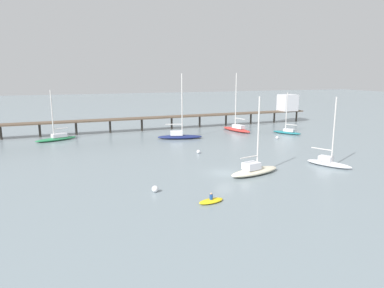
# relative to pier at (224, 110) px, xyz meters

# --- Properties ---
(ground_plane) EXTENTS (400.00, 400.00, 0.00)m
(ground_plane) POSITION_rel_pier_xyz_m (-18.59, -41.63, -4.23)
(ground_plane) COLOR gray
(pier) EXTENTS (86.73, 7.77, 7.90)m
(pier) POSITION_rel_pier_xyz_m (0.00, 0.00, 0.00)
(pier) COLOR brown
(pier) RESTS_ON ground_plane
(sailboat_navy) EXTENTS (10.05, 5.06, 13.93)m
(sailboat_navy) POSITION_rel_pier_xyz_m (-16.83, -13.97, -3.49)
(sailboat_navy) COLOR navy
(sailboat_navy) RESTS_ON ground_plane
(sailboat_green) EXTENTS (8.82, 5.26, 10.62)m
(sailboat_green) POSITION_rel_pier_xyz_m (-41.93, -7.60, -3.56)
(sailboat_green) COLOR #287F4C
(sailboat_green) RESTS_ON ground_plane
(sailboat_teal) EXTENTS (5.28, 6.82, 9.60)m
(sailboat_teal) POSITION_rel_pier_xyz_m (8.83, -16.41, -3.63)
(sailboat_teal) COLOR #1E727A
(sailboat_teal) RESTS_ON ground_plane
(sailboat_cream) EXTENTS (8.76, 4.52, 10.96)m
(sailboat_cream) POSITION_rel_pier_xyz_m (-15.03, -43.76, -3.51)
(sailboat_cream) COLOR beige
(sailboat_cream) RESTS_ON ground_plane
(sailboat_white) EXTENTS (4.93, 7.03, 10.61)m
(sailboat_white) POSITION_rel_pier_xyz_m (-1.99, -43.42, -3.55)
(sailboat_white) COLOR white
(sailboat_white) RESTS_ON ground_plane
(sailboat_red) EXTENTS (4.56, 9.67, 13.97)m
(sailboat_red) POSITION_rel_pier_xyz_m (-0.79, -9.40, -3.41)
(sailboat_red) COLOR red
(sailboat_red) RESTS_ON ground_plane
(dinghy_yellow) EXTENTS (3.30, 2.06, 1.14)m
(dinghy_yellow) POSITION_rel_pier_xyz_m (-24.88, -51.85, -4.03)
(dinghy_yellow) COLOR yellow
(dinghy_yellow) RESTS_ON ground_plane
(mooring_buoy_far) EXTENTS (0.67, 0.67, 0.67)m
(mooring_buoy_far) POSITION_rel_pier_xyz_m (-17.88, -28.80, -3.90)
(mooring_buoy_far) COLOR silver
(mooring_buoy_far) RESTS_ON ground_plane
(mooring_buoy_inner) EXTENTS (0.64, 0.64, 0.64)m
(mooring_buoy_inner) POSITION_rel_pier_xyz_m (2.99, -21.31, -3.91)
(mooring_buoy_inner) COLOR silver
(mooring_buoy_inner) RESTS_ON ground_plane
(mooring_buoy_mid) EXTENTS (0.81, 0.81, 0.81)m
(mooring_buoy_mid) POSITION_rel_pier_xyz_m (-29.95, -46.47, -3.83)
(mooring_buoy_mid) COLOR silver
(mooring_buoy_mid) RESTS_ON ground_plane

